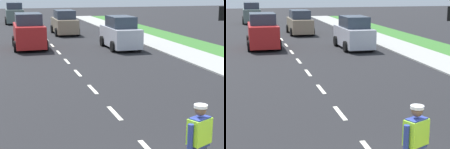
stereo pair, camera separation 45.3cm
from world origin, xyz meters
The scene contains 7 objects.
ground_plane centered at (0.00, 21.00, 0.00)m, with size 96.00×96.00×0.00m, color black.
lane_center_line centered at (0.00, 25.20, 0.00)m, with size 0.14×46.40×0.01m.
road_worker centered at (0.32, 0.96, 0.93)m, with size 0.67×0.57×1.67m.
car_oncoming_second centered at (-1.55, 19.91, 1.04)m, with size 2.06×4.23×2.22m.
car_parked_far centered at (4.03, 18.17, 0.96)m, with size 1.91×4.10×2.06m.
car_outgoing_far centered at (1.85, 26.80, 0.93)m, with size 1.95×4.26×2.00m.
car_oncoming_third centered at (-1.76, 37.94, 1.04)m, with size 2.05×3.99×2.24m.
Camera 2 is at (-2.82, -5.47, 3.84)m, focal length 62.20 mm.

